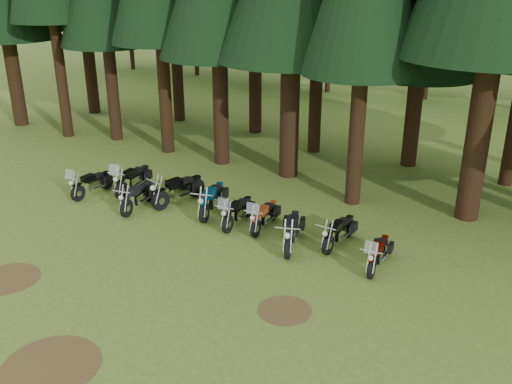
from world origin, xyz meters
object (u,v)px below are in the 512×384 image
motorcycle_1 (133,180)px  motorcycle_8 (339,233)px  motorcycle_2 (138,197)px  motorcycle_4 (212,200)px  motorcycle_6 (264,216)px  motorcycle_7 (292,232)px  motorcycle_5 (237,212)px  motorcycle_9 (378,254)px  motorcycle_0 (92,184)px  motorcycle_3 (179,190)px

motorcycle_1 → motorcycle_8: bearing=-9.0°
motorcycle_2 → motorcycle_4: (2.52, 1.02, 0.04)m
motorcycle_6 → motorcycle_7: 1.51m
motorcycle_5 → motorcycle_9: 5.10m
motorcycle_0 → motorcycle_6: (7.12, 0.69, -0.01)m
motorcycle_7 → motorcycle_1: bearing=153.0°
motorcycle_6 → motorcycle_8: (2.61, 0.11, -0.00)m
motorcycle_2 → motorcycle_7: 6.09m
motorcycle_2 → motorcycle_0: bearing=167.9°
motorcycle_3 → motorcycle_8: 6.38m
motorcycle_7 → motorcycle_9: size_ratio=1.11×
motorcycle_2 → motorcycle_6: motorcycle_6 is taller
motorcycle_2 → motorcycle_4: motorcycle_4 is taller
motorcycle_9 → motorcycle_8: bearing=149.8°
motorcycle_0 → motorcycle_2: size_ratio=0.98×
motorcycle_5 → motorcycle_7: 2.35m
motorcycle_4 → motorcycle_9: bearing=-22.5°
motorcycle_0 → motorcycle_8: size_ratio=1.01×
motorcycle_4 → motorcycle_1: bearing=162.9°
motorcycle_3 → motorcycle_5: (2.83, -0.49, -0.06)m
motorcycle_0 → motorcycle_8: (9.73, 0.80, -0.01)m
motorcycle_2 → motorcycle_4: size_ratio=0.93×
motorcycle_5 → motorcycle_6: 0.96m
motorcycle_0 → motorcycle_6: 7.15m
motorcycle_8 → motorcycle_5: bearing=-171.6°
motorcycle_8 → motorcycle_6: bearing=-173.7°
motorcycle_6 → motorcycle_7: size_ratio=0.93×
motorcycle_1 → motorcycle_3: (2.21, -0.01, 0.01)m
motorcycle_4 → motorcycle_6: motorcycle_6 is taller
motorcycle_1 → motorcycle_9: (10.12, -0.96, -0.07)m
motorcycle_2 → motorcycle_5: 3.85m
motorcycle_4 → motorcycle_9: size_ratio=1.16×
motorcycle_4 → motorcycle_9: (6.35, -0.83, -0.07)m
motorcycle_0 → motorcycle_7: size_ratio=0.95×
motorcycle_3 → motorcycle_5: bearing=3.4°
motorcycle_8 → motorcycle_0: bearing=-171.4°
motorcycle_3 → motorcycle_5: motorcycle_5 is taller
motorcycle_9 → motorcycle_6: bearing=167.2°
motorcycle_2 → motorcycle_6: size_ratio=1.04×
motorcycle_0 → motorcycle_4: 4.98m
motorcycle_1 → motorcycle_2: 1.70m
motorcycle_5 → motorcycle_6: motorcycle_5 is taller
motorcycle_3 → motorcycle_8: bearing=11.4°
motorcycle_9 → motorcycle_2: bearing=177.2°
motorcycle_3 → motorcycle_5: size_ratio=1.13×
motorcycle_7 → motorcycle_9: bearing=-18.5°
motorcycle_3 → motorcycle_6: 3.78m
motorcycle_7 → motorcycle_2: bearing=162.2°
motorcycle_0 → motorcycle_6: bearing=7.6°
motorcycle_6 → motorcycle_4: bearing=169.5°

